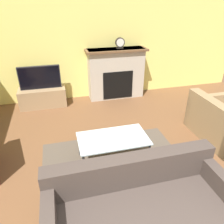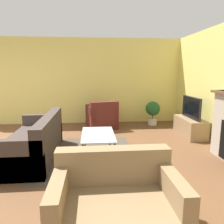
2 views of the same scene
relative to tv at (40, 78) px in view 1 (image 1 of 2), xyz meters
The scene contains 9 objects.
wall_back 1.33m from the tv, 17.10° to the left, with size 8.76×0.06×2.70m.
area_rug 2.96m from the tv, 66.22° to the right, with size 2.32×1.84×0.00m.
fireplace 1.91m from the tv, ahead, with size 1.56×0.48×1.29m.
tv_stand 0.51m from the tv, 90.00° to the left, with size 1.11×0.47×0.46m.
tv is the anchor object (origin of this frame).
couch_sectional 3.87m from the tv, 72.75° to the right, with size 2.09×0.88×0.82m.
couch_loveseat 4.08m from the tv, 34.87° to the right, with size 0.86×1.26×0.82m.
coffee_table 2.72m from the tv, 64.57° to the right, with size 1.12×0.64×0.44m.
mantel_clock 2.12m from the tv, ahead, with size 0.24×0.07×0.27m.
Camera 1 is at (-0.72, -0.46, 2.46)m, focal length 35.00 mm.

